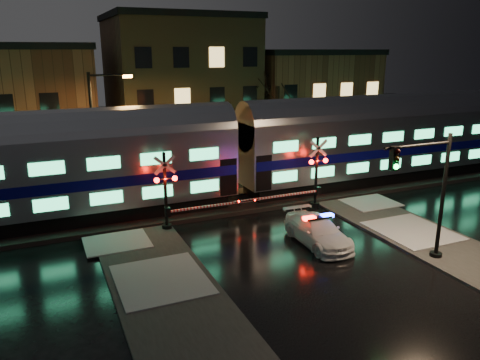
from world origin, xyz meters
The scene contains 13 objects.
ground centered at (0.00, 0.00, 0.00)m, with size 120.00×120.00×0.00m, color black.
ballast centered at (0.00, 5.00, 0.12)m, with size 90.00×4.20×0.24m, color black.
sidewalk_left centered at (-6.50, -6.00, 0.06)m, with size 4.00×20.00×0.12m, color #2D2D2D.
sidewalk_right centered at (6.50, -6.00, 0.06)m, with size 4.00×20.00×0.12m, color #2D2D2D.
building_left centered at (-13.00, 22.00, 4.50)m, with size 14.00×10.00×9.00m, color brown.
building_mid centered at (2.00, 22.50, 5.75)m, with size 12.00×11.00×11.50m, color brown.
building_right centered at (15.00, 22.00, 4.25)m, with size 12.00×10.00×8.50m, color brown.
train centered at (0.18, 5.00, 3.38)m, with size 51.00×3.12×5.92m.
police_car centered at (1.35, -2.21, 0.65)m, with size 1.96×4.51×1.45m.
crossing_signal_right centered at (3.78, 2.31, 1.75)m, with size 5.96×0.66×4.22m.
crossing_signal_left centered at (-4.45, 2.31, 1.70)m, with size 5.81×0.66×4.11m.
traffic_light centered at (4.42, -5.76, 3.01)m, with size 3.66×0.68×5.66m.
streetlight centered at (-7.10, 9.00, 4.47)m, with size 2.59×0.27×7.75m.
Camera 1 is at (-10.37, -19.80, 9.02)m, focal length 35.00 mm.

